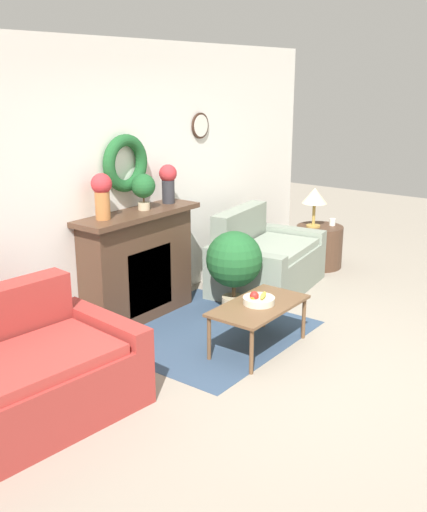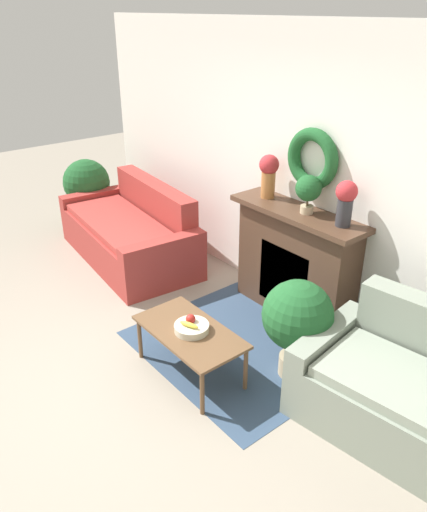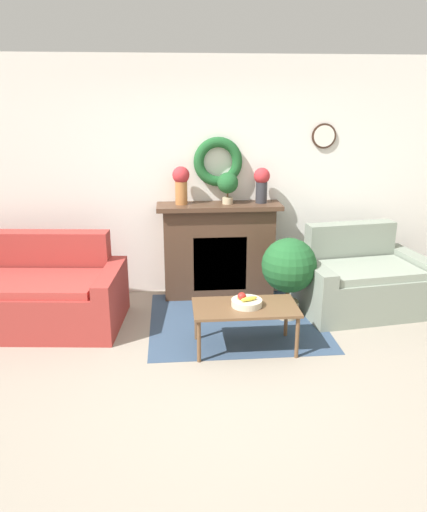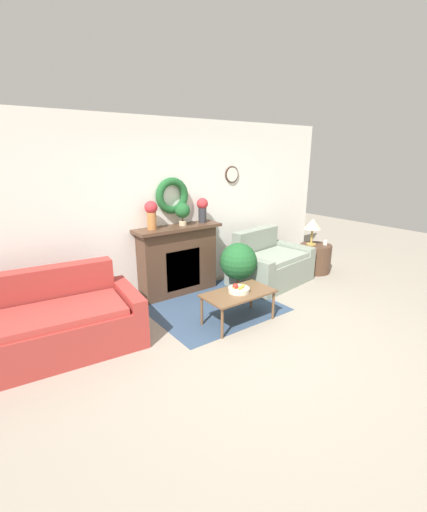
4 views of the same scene
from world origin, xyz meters
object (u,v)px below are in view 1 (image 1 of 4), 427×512
object	(u,v)px
loveseat_right	(264,261)
fruit_bowl	(258,300)
table_lamp	(315,197)
potted_plant_floor_by_loveseat	(234,262)
mug	(332,222)
vase_on_mantel_right	(168,181)
coffee_table	(259,309)
vase_on_mantel_left	(102,193)
fireplace	(138,265)
potted_plant_on_mantel	(143,187)
side_table_by_loveseat	(319,246)

from	to	relation	value
loveseat_right	fruit_bowl	distance (m)	1.64
table_lamp	potted_plant_floor_by_loveseat	size ratio (longest dim) A/B	0.57
mug	vase_on_mantel_right	distance (m)	2.51
coffee_table	vase_on_mantel_left	world-z (taller)	vase_on_mantel_left
fireplace	mug	xyz separation A→B (m)	(2.75, -0.76, 0.02)
fireplace	loveseat_right	xyz separation A→B (m)	(1.53, -0.52, -0.24)
table_lamp	vase_on_mantel_left	xyz separation A→B (m)	(-2.97, 0.60, 0.44)
loveseat_right	table_lamp	size ratio (longest dim) A/B	2.99
fruit_bowl	mug	world-z (taller)	mug
fruit_bowl	potted_plant_on_mantel	xyz separation A→B (m)	(-0.02, 1.33, 0.86)
mug	potted_plant_on_mantel	xyz separation A→B (m)	(-2.66, 0.74, 0.75)
potted_plant_floor_by_loveseat	coffee_table	bearing A→B (deg)	-130.13
table_lamp	potted_plant_on_mantel	bearing A→B (deg)	166.65
loveseat_right	side_table_by_loveseat	world-z (taller)	loveseat_right
fruit_bowl	vase_on_mantel_right	distance (m)	1.65
fireplace	coffee_table	world-z (taller)	fireplace
mug	vase_on_mantel_left	world-z (taller)	vase_on_mantel_left
mug	loveseat_right	bearing A→B (deg)	169.06
side_table_by_loveseat	potted_plant_floor_by_loveseat	distance (m)	1.98
fireplace	potted_plant_floor_by_loveseat	size ratio (longest dim) A/B	1.61
coffee_table	potted_plant_on_mantel	distance (m)	1.64
fruit_bowl	vase_on_mantel_right	xyz separation A→B (m)	(0.36, 1.35, 0.87)
fireplace	potted_plant_floor_by_loveseat	world-z (taller)	fireplace
coffee_table	vase_on_mantel_right	bearing A→B (deg)	74.74
vase_on_mantel_left	potted_plant_on_mantel	bearing A→B (deg)	-2.21
side_table_by_loveseat	vase_on_mantel_right	distance (m)	2.48
loveseat_right	vase_on_mantel_left	world-z (taller)	vase_on_mantel_left
table_lamp	vase_on_mantel_left	size ratio (longest dim) A/B	1.17
fireplace	potted_plant_floor_by_loveseat	distance (m)	0.96
vase_on_mantel_right	potted_plant_floor_by_loveseat	distance (m)	1.07
vase_on_mantel_right	table_lamp	bearing A→B (deg)	-16.25
table_lamp	vase_on_mantel_left	world-z (taller)	vase_on_mantel_left
fruit_bowl	vase_on_mantel_left	size ratio (longest dim) A/B	0.67
loveseat_right	table_lamp	distance (m)	1.18
fireplace	vase_on_mantel_right	world-z (taller)	vase_on_mantel_right
mug	vase_on_mantel_right	xyz separation A→B (m)	(-2.27, 0.76, 0.76)
vase_on_mantel_left	potted_plant_on_mantel	world-z (taller)	vase_on_mantel_left
table_lamp	vase_on_mantel_right	bearing A→B (deg)	163.75
fruit_bowl	side_table_by_loveseat	xyz separation A→B (m)	(2.50, 0.69, -0.20)
fruit_bowl	vase_on_mantel_left	xyz separation A→B (m)	(-0.54, 1.35, 0.88)
mug	fruit_bowl	bearing A→B (deg)	-167.49
coffee_table	mug	xyz separation A→B (m)	(2.64, 0.60, 0.19)
potted_plant_floor_by_loveseat	table_lamp	bearing A→B (deg)	3.05
loveseat_right	mug	xyz separation A→B (m)	(1.23, -0.24, 0.26)
potted_plant_on_mantel	potted_plant_floor_by_loveseat	bearing A→B (deg)	-50.13
fireplace	loveseat_right	world-z (taller)	fireplace
coffee_table	side_table_by_loveseat	size ratio (longest dim) A/B	1.63
loveseat_right	coffee_table	bearing A→B (deg)	-157.23
loveseat_right	potted_plant_on_mantel	xyz separation A→B (m)	(-1.43, 0.51, 1.01)
vase_on_mantel_right	mug	bearing A→B (deg)	-18.59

